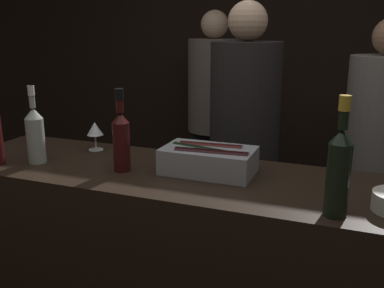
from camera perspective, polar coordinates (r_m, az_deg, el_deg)
wall_back_chalkboard at (r=3.72m, az=12.01°, el=12.35°), size 6.40×0.06×2.80m
bar_counter at (r=1.97m, az=-0.32°, el=-17.71°), size 2.19×0.59×0.99m
ice_bin_with_bottles at (r=1.75m, az=2.19°, el=-1.95°), size 0.37×0.22×0.11m
wine_glass at (r=2.12m, az=-12.82°, el=1.87°), size 0.08×0.08×0.14m
white_wine_bottle at (r=1.99m, az=-20.18°, el=1.36°), size 0.08×0.08×0.34m
red_wine_bottle_black_foil at (r=1.78m, az=-9.44°, el=0.89°), size 0.07×0.07×0.34m
champagne_bottle at (r=1.40m, az=18.99°, el=-3.01°), size 0.07×0.07×0.39m
person_in_hoodie at (r=2.43m, az=6.93°, el=0.32°), size 0.39×0.39×1.71m
person_blond_tee at (r=2.77m, az=23.67°, el=-0.20°), size 0.42×0.42×1.62m
person_grey_polo at (r=3.40m, az=2.89°, el=4.54°), size 0.40×0.40×1.70m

